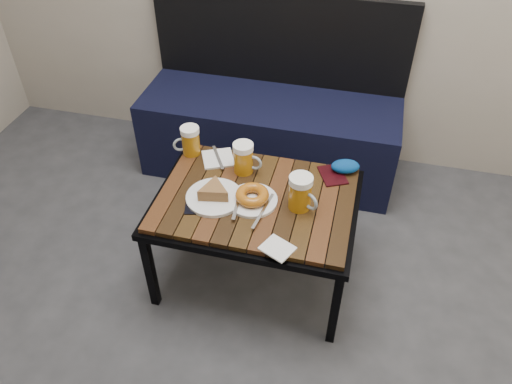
% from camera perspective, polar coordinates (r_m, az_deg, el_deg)
% --- Properties ---
extents(bench, '(1.40, 0.50, 0.95)m').
position_cam_1_polar(bench, '(2.83, 1.64, 7.50)').
color(bench, black).
rests_on(bench, ground).
extents(cafe_table, '(0.84, 0.62, 0.47)m').
position_cam_1_polar(cafe_table, '(2.09, 0.00, -1.49)').
color(cafe_table, black).
rests_on(cafe_table, ground).
extents(beer_mug_left, '(0.13, 0.11, 0.14)m').
position_cam_1_polar(beer_mug_left, '(2.27, -7.55, 5.84)').
color(beer_mug_left, '#AB6A0D').
rests_on(beer_mug_left, cafe_table).
extents(beer_mug_centre, '(0.13, 0.09, 0.14)m').
position_cam_1_polar(beer_mug_centre, '(2.15, -1.39, 3.90)').
color(beer_mug_centre, '#AB6A0D').
rests_on(beer_mug_centre, cafe_table).
extents(beer_mug_right, '(0.14, 0.13, 0.15)m').
position_cam_1_polar(beer_mug_right, '(1.97, 5.13, -0.07)').
color(beer_mug_right, '#AB6A0D').
rests_on(beer_mug_right, cafe_table).
extents(plate_pie, '(0.23, 0.23, 0.07)m').
position_cam_1_polar(plate_pie, '(2.04, -4.81, -0.22)').
color(plate_pie, white).
rests_on(plate_pie, cafe_table).
extents(plate_bagel, '(0.21, 0.27, 0.06)m').
position_cam_1_polar(plate_bagel, '(2.02, -0.43, -0.62)').
color(plate_bagel, white).
rests_on(plate_bagel, cafe_table).
extents(napkin_left, '(0.18, 0.18, 0.01)m').
position_cam_1_polar(napkin_left, '(2.26, -4.36, 3.85)').
color(napkin_left, white).
rests_on(napkin_left, cafe_table).
extents(napkin_right, '(0.14, 0.13, 0.01)m').
position_cam_1_polar(napkin_right, '(1.85, 2.46, -6.45)').
color(napkin_right, white).
rests_on(napkin_right, cafe_table).
extents(passport_navy, '(0.12, 0.10, 0.01)m').
position_cam_1_polar(passport_navy, '(2.02, -6.62, -1.80)').
color(passport_navy, black).
rests_on(passport_navy, cafe_table).
extents(passport_burgundy, '(0.15, 0.17, 0.01)m').
position_cam_1_polar(passport_burgundy, '(2.19, 8.75, 1.92)').
color(passport_burgundy, black).
rests_on(passport_burgundy, cafe_table).
extents(knit_pouch, '(0.14, 0.11, 0.05)m').
position_cam_1_polar(knit_pouch, '(2.21, 10.17, 2.90)').
color(knit_pouch, '#051389').
rests_on(knit_pouch, cafe_table).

